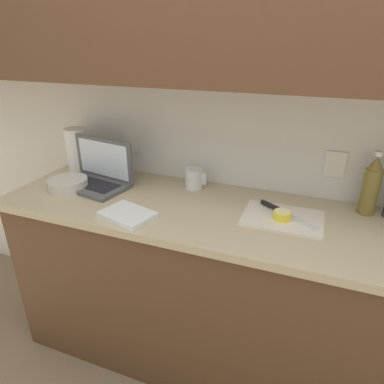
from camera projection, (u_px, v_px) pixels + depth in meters
ground_plane at (254, 368)px, 1.83m from camera, size 12.00×12.00×0.00m
wall_back at (295, 52)px, 1.39m from camera, size 5.20×0.38×2.60m
counter_unit at (266, 301)px, 1.63m from camera, size 2.54×0.62×0.90m
laptop at (96, 174)px, 1.79m from camera, size 0.41×0.29×0.24m
cutting_board at (283, 218)px, 1.47m from camera, size 0.34×0.25×0.01m
knife at (278, 210)px, 1.51m from camera, size 0.26×0.18×0.02m
lemon_half_cut at (282, 215)px, 1.44m from camera, size 0.07×0.07×0.04m
bottle_oil_tall at (371, 186)px, 1.46m from camera, size 0.07×0.07×0.28m
measuring_cup at (194, 178)px, 1.75m from camera, size 0.11×0.09×0.11m
bowl_white at (68, 184)px, 1.74m from camera, size 0.20×0.20×0.06m
paper_towel_roll at (78, 150)px, 1.95m from camera, size 0.12×0.12×0.25m
dish_towel at (128, 215)px, 1.47m from camera, size 0.25×0.21×0.02m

